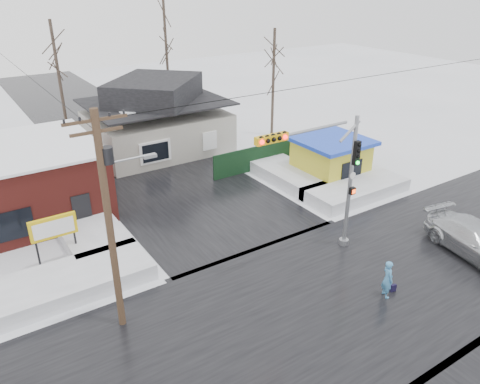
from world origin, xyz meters
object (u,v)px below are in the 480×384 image
utility_pole (110,213)px  marquee_sign (54,229)px  traffic_signal (329,172)px  kiosk (330,158)px  pedestrian (387,279)px  car (477,241)px

utility_pole → marquee_sign: utility_pole is taller
traffic_signal → kiosk: (7.07, 7.03, -3.08)m
traffic_signal → utility_pole: (-10.36, 0.53, 0.57)m
utility_pole → pedestrian: (10.32, -4.69, -4.21)m
kiosk → pedestrian: (-7.10, -11.18, -0.56)m
traffic_signal → marquee_sign: bearing=150.3°
traffic_signal → utility_pole: bearing=177.1°
kiosk → car: size_ratio=0.81×
traffic_signal → utility_pole: 10.39m
marquee_sign → pedestrian: 15.65m
kiosk → car: 11.42m
kiosk → pedestrian: 13.26m
marquee_sign → pedestrian: bearing=-43.2°
traffic_signal → car: size_ratio=1.23×
traffic_signal → car: traffic_signal is taller
marquee_sign → kiosk: kiosk is taller
marquee_sign → kiosk: 18.51m
traffic_signal → pedestrian: traffic_signal is taller
marquee_sign → pedestrian: (11.40, -10.68, -1.02)m
traffic_signal → kiosk: traffic_signal is taller
utility_pole → pedestrian: utility_pole is taller
marquee_sign → car: (17.81, -10.88, -1.10)m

